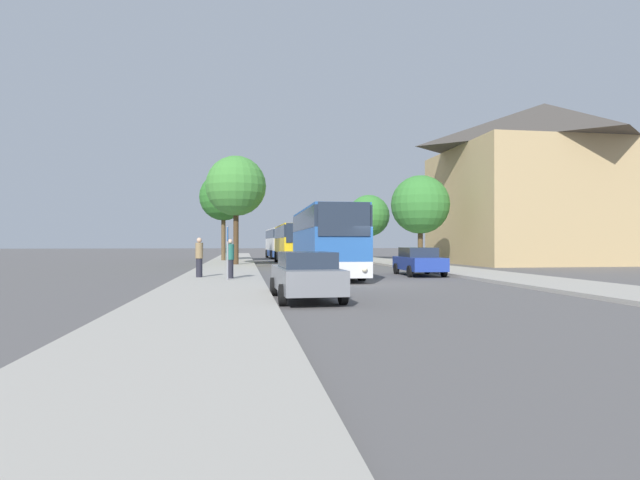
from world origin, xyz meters
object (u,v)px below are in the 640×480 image
at_px(parked_car_right_near, 419,261).
at_px(tree_left_far, 236,186).
at_px(parked_car_right_far, 348,254).
at_px(tree_right_near, 420,205).
at_px(bus_stop_sign, 228,246).
at_px(tree_right_mid, 369,216).
at_px(bus_rear, 280,243).
at_px(pedestrian_waiting_far, 199,257).
at_px(pedestrian_waiting_near, 230,258).
at_px(parked_car_left_curb, 306,275).
at_px(bus_front, 325,241).
at_px(bus_middle, 294,243).
at_px(tree_left_near, 223,197).

height_order(parked_car_right_near, tree_left_far, tree_left_far).
xyz_separation_m(parked_car_right_far, tree_right_near, (4.16, -7.93, 4.08)).
distance_m(bus_stop_sign, tree_left_far, 16.90).
bearing_deg(parked_car_right_near, tree_left_far, -48.79).
bearing_deg(tree_right_mid, tree_right_near, -90.08).
distance_m(bus_rear, tree_right_near, 22.09).
relative_size(bus_rear, pedestrian_waiting_far, 5.51).
bearing_deg(pedestrian_waiting_far, pedestrian_waiting_near, 122.42).
distance_m(parked_car_left_curb, bus_stop_sign, 7.53).
xyz_separation_m(bus_stop_sign, tree_right_mid, (14.52, 31.70, 3.20)).
bearing_deg(bus_front, bus_middle, 91.05).
bearing_deg(tree_right_near, parked_car_right_near, -110.54).
height_order(tree_left_far, tree_right_near, tree_left_far).
distance_m(bus_rear, pedestrian_waiting_far, 33.56).
bearing_deg(bus_stop_sign, parked_car_left_curb, -69.52).
bearing_deg(bus_middle, parked_car_right_far, 27.96).
xyz_separation_m(parked_car_right_near, pedestrian_waiting_far, (-11.58, -1.82, 0.32)).
xyz_separation_m(bus_rear, pedestrian_waiting_far, (-6.26, -32.96, -0.70)).
bearing_deg(bus_stop_sign, tree_right_near, 46.44).
bearing_deg(tree_left_near, tree_left_far, -82.04).
distance_m(parked_car_right_far, tree_right_near, 9.84).
distance_m(pedestrian_waiting_far, tree_left_near, 24.27).
bearing_deg(parked_car_right_near, parked_car_left_curb, 57.29).
bearing_deg(bus_front, bus_stop_sign, -141.48).
distance_m(parked_car_right_near, tree_left_far, 16.93).
bearing_deg(bus_middle, bus_stop_sign, -103.60).
distance_m(tree_left_far, tree_right_near, 14.47).
bearing_deg(bus_stop_sign, pedestrian_waiting_near, 84.53).
relative_size(bus_rear, parked_car_left_curb, 2.31).
height_order(pedestrian_waiting_near, tree_left_near, tree_left_near).
bearing_deg(parked_car_right_far, tree_left_near, -9.42).
bearing_deg(tree_left_far, bus_front, -68.59).
height_order(bus_front, bus_stop_sign, bus_front).
bearing_deg(bus_stop_sign, bus_rear, 82.05).
bearing_deg(bus_middle, parked_car_right_near, -72.34).
bearing_deg(bus_rear, bus_stop_sign, -100.21).
distance_m(parked_car_right_near, tree_right_mid, 28.55).
relative_size(bus_middle, parked_car_left_curb, 2.69).
distance_m(bus_middle, bus_stop_sign, 20.92).
xyz_separation_m(bus_stop_sign, tree_left_far, (0.13, 16.29, 4.50)).
xyz_separation_m(pedestrian_waiting_near, tree_left_near, (-1.28, 24.75, 5.07)).
height_order(tree_right_near, tree_right_mid, tree_right_mid).
bearing_deg(tree_right_near, parked_car_right_far, 117.67).
distance_m(pedestrian_waiting_near, tree_right_mid, 34.18).
bearing_deg(bus_front, tree_left_near, 106.72).
distance_m(bus_front, pedestrian_waiting_near, 5.77).
height_order(parked_car_right_near, pedestrian_waiting_far, pedestrian_waiting_far).
bearing_deg(bus_rear, tree_right_mid, -20.65).
height_order(bus_middle, tree_right_mid, tree_right_mid).
height_order(bus_front, tree_right_near, tree_right_near).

